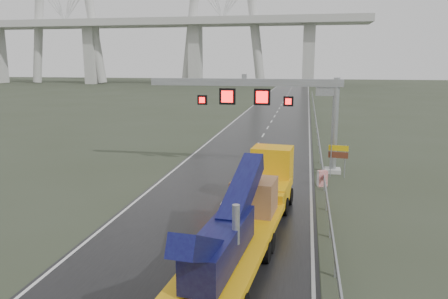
% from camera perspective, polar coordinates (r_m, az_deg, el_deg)
% --- Properties ---
extents(ground, '(400.00, 400.00, 0.00)m').
position_cam_1_polar(ground, '(18.23, -5.82, -15.98)').
color(ground, '#323927').
rests_on(ground, ground).
extents(road, '(11.00, 200.00, 0.02)m').
position_cam_1_polar(road, '(56.31, 5.73, 2.85)').
color(road, black).
rests_on(road, ground).
extents(guardrail, '(0.20, 140.00, 1.40)m').
position_cam_1_polar(guardrail, '(46.15, 12.22, 1.61)').
color(guardrail, gray).
rests_on(guardrail, ground).
extents(sign_gantry, '(14.90, 1.20, 7.42)m').
position_cam_1_polar(sign_gantry, '(33.69, 6.21, 6.68)').
color(sign_gantry, beige).
rests_on(sign_gantry, ground).
extents(heavy_haul_truck, '(4.13, 17.69, 4.12)m').
position_cam_1_polar(heavy_haul_truck, '(20.46, 3.27, -7.93)').
color(heavy_haul_truck, '#D99A0C').
rests_on(heavy_haul_truck, ground).
extents(exit_sign_pair, '(1.41, 0.26, 2.43)m').
position_cam_1_polar(exit_sign_pair, '(32.87, 14.69, -0.65)').
color(exit_sign_pair, gray).
rests_on(exit_sign_pair, ground).
extents(striped_barrier, '(0.73, 0.57, 1.09)m').
position_cam_1_polar(striped_barrier, '(30.53, 12.72, -3.70)').
color(striped_barrier, red).
rests_on(striped_barrier, ground).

